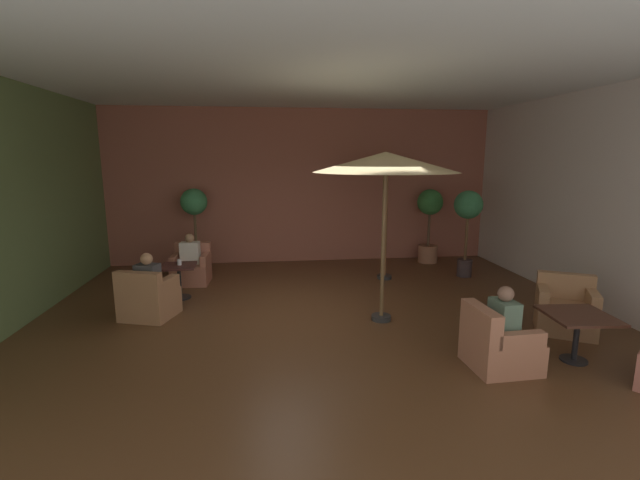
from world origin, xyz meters
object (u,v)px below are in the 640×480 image
object	(u,v)px
armchair_front_right_south	(565,311)
patio_umbrella_center_beige	(386,163)
armchair_front_left_east	(192,269)
armchair_front_right_north	(498,345)
potted_tree_mid_left	(195,214)
iced_drink_cup	(179,262)
potted_tree_mid_right	(429,217)
patron_blue_shirt	(504,316)
patron_with_friend	(148,275)
cafe_table_front_left	(179,274)
patron_by_window	(190,251)
patio_umbrella_tall_red	(388,165)
cafe_table_front_right	(578,323)
armchair_front_left_north	(148,299)
potted_tree_left_corner	(468,215)

from	to	relation	value
armchair_front_right_south	patio_umbrella_center_beige	distance (m)	3.55
armchair_front_left_east	armchair_front_right_north	xyz separation A→B (m)	(4.48, -4.37, -0.01)
potted_tree_mid_left	iced_drink_cup	size ratio (longest dim) A/B	17.48
potted_tree_mid_right	patron_blue_shirt	bearing A→B (deg)	-101.40
armchair_front_right_north	patron_with_friend	bearing A→B (deg)	153.76
cafe_table_front_left	patron_by_window	bearing A→B (deg)	87.32
patio_umbrella_tall_red	armchair_front_left_east	bearing A→B (deg)	177.43
cafe_table_front_right	patio_umbrella_center_beige	size ratio (longest dim) A/B	0.31
cafe_table_front_left	patio_umbrella_tall_red	bearing A→B (deg)	11.46
patio_umbrella_center_beige	patron_by_window	xyz separation A→B (m)	(-3.45, 2.55, -1.84)
armchair_front_right_north	armchair_front_right_south	distance (m)	1.92
armchair_front_left_north	potted_tree_mid_right	bearing A→B (deg)	28.03
patio_umbrella_center_beige	potted_tree_mid_left	world-z (taller)	patio_umbrella_center_beige
cafe_table_front_right	iced_drink_cup	world-z (taller)	iced_drink_cup
armchair_front_left_east	potted_tree_mid_left	xyz separation A→B (m)	(-0.06, 1.10, 1.02)
armchair_front_left_east	potted_tree_mid_right	xyz separation A→B (m)	(5.65, 1.17, 0.86)
patron_blue_shirt	patron_with_friend	distance (m)	5.43
patron_by_window	patron_with_friend	xyz separation A→B (m)	(-0.35, -1.95, 0.02)
armchair_front_left_north	armchair_front_right_north	bearing A→B (deg)	-25.86
potted_tree_mid_right	patron_blue_shirt	xyz separation A→B (m)	(-1.12, -5.54, -0.47)
iced_drink_cup	potted_tree_mid_left	bearing A→B (deg)	90.68
armchair_front_right_south	patio_umbrella_tall_red	xyz separation A→B (m)	(-1.96, 3.18, 2.14)
patron_blue_shirt	patio_umbrella_center_beige	bearing A→B (deg)	121.35
patio_umbrella_tall_red	patron_with_friend	size ratio (longest dim) A/B	4.09
potted_tree_mid_left	iced_drink_cup	xyz separation A→B (m)	(0.03, -2.12, -0.63)
armchair_front_left_north	patio_umbrella_tall_red	world-z (taller)	patio_umbrella_tall_red
potted_tree_mid_right	patio_umbrella_center_beige	bearing A→B (deg)	-120.26
armchair_front_left_east	iced_drink_cup	distance (m)	1.10
armchair_front_right_south	potted_tree_mid_right	distance (m)	4.64
armchair_front_left_east	potted_tree_mid_left	size ratio (longest dim) A/B	0.43
patron_blue_shirt	iced_drink_cup	size ratio (longest dim) A/B	6.09
cafe_table_front_right	patron_with_friend	xyz separation A→B (m)	(-5.93, 2.33, 0.19)
armchair_front_right_south	patron_by_window	size ratio (longest dim) A/B	1.65
patron_with_friend	iced_drink_cup	bearing A→B (deg)	71.59
patio_umbrella_tall_red	potted_tree_mid_right	bearing A→B (deg)	42.31
potted_tree_mid_right	patron_with_friend	distance (m)	6.79
cafe_table_front_left	armchair_front_left_east	size ratio (longest dim) A/B	0.79
potted_tree_mid_right	patron_by_window	distance (m)	5.79
armchair_front_right_south	potted_tree_left_corner	distance (m)	3.34
armchair_front_right_south	patio_umbrella_tall_red	distance (m)	4.31
armchair_front_right_north	potted_tree_left_corner	bearing A→B (deg)	70.18
patio_umbrella_center_beige	potted_tree_mid_right	distance (m)	4.57
cafe_table_front_right	potted_tree_left_corner	size ratio (longest dim) A/B	0.44
armchair_front_right_south	potted_tree_mid_right	bearing A→B (deg)	95.90
patron_by_window	patron_blue_shirt	bearing A→B (deg)	-43.71
patio_umbrella_center_beige	armchair_front_left_east	bearing A→B (deg)	143.03
patron_by_window	cafe_table_front_left	bearing A→B (deg)	-92.68
cafe_table_front_left	iced_drink_cup	bearing A→B (deg)	28.80
potted_tree_mid_right	patron_by_window	world-z (taller)	potted_tree_mid_right
armchair_front_left_east	patron_by_window	xyz separation A→B (m)	(-0.00, -0.04, 0.39)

